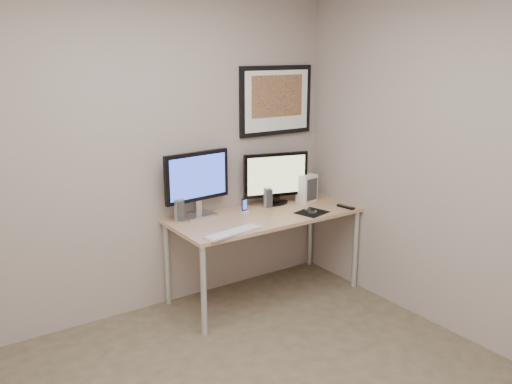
# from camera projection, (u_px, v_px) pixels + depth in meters

# --- Properties ---
(room) EXTENTS (3.60, 3.60, 3.60)m
(room) POSITION_uv_depth(u_px,v_px,m) (211.00, 126.00, 3.01)
(room) COLOR white
(room) RESTS_ON ground
(desk) EXTENTS (1.60, 0.70, 0.73)m
(desk) POSITION_uv_depth(u_px,v_px,m) (265.00, 221.00, 4.52)
(desk) COLOR #996E4A
(desk) RESTS_ON floor
(framed_art) EXTENTS (0.75, 0.04, 0.60)m
(framed_art) POSITION_uv_depth(u_px,v_px,m) (276.00, 100.00, 4.73)
(framed_art) COLOR black
(framed_art) RESTS_ON room
(monitor_large) EXTENTS (0.59, 0.21, 0.54)m
(monitor_large) POSITION_uv_depth(u_px,v_px,m) (197.00, 181.00, 4.36)
(monitor_large) COLOR #BBBBC0
(monitor_large) RESTS_ON desk
(monitor_tv) EXTENTS (0.58, 0.19, 0.46)m
(monitor_tv) POSITION_uv_depth(u_px,v_px,m) (276.00, 177.00, 4.71)
(monitor_tv) COLOR black
(monitor_tv) RESTS_ON desk
(speaker_left) EXTENTS (0.08, 0.08, 0.19)m
(speaker_left) POSITION_uv_depth(u_px,v_px,m) (179.00, 210.00, 4.27)
(speaker_left) COLOR #BBBBC0
(speaker_left) RESTS_ON desk
(speaker_right) EXTENTS (0.09, 0.09, 0.18)m
(speaker_right) POSITION_uv_depth(u_px,v_px,m) (268.00, 198.00, 4.64)
(speaker_right) COLOR #BBBBC0
(speaker_right) RESTS_ON desk
(phone_dock) EXTENTS (0.06, 0.06, 0.12)m
(phone_dock) POSITION_uv_depth(u_px,v_px,m) (244.00, 205.00, 4.53)
(phone_dock) COLOR black
(phone_dock) RESTS_ON desk
(keyboard) EXTENTS (0.49, 0.20, 0.02)m
(keyboard) POSITION_uv_depth(u_px,v_px,m) (233.00, 232.00, 4.02)
(keyboard) COLOR silver
(keyboard) RESTS_ON desk
(mousepad) EXTENTS (0.29, 0.27, 0.00)m
(mousepad) POSITION_uv_depth(u_px,v_px,m) (312.00, 212.00, 4.53)
(mousepad) COLOR black
(mousepad) RESTS_ON desk
(mouse) EXTENTS (0.09, 0.12, 0.04)m
(mouse) POSITION_uv_depth(u_px,v_px,m) (311.00, 210.00, 4.54)
(mouse) COLOR black
(mouse) RESTS_ON mousepad
(remote) EXTENTS (0.07, 0.17, 0.02)m
(remote) POSITION_uv_depth(u_px,v_px,m) (346.00, 207.00, 4.67)
(remote) COLOR black
(remote) RESTS_ON desk
(fan_unit) EXTENTS (0.18, 0.14, 0.25)m
(fan_unit) POSITION_uv_depth(u_px,v_px,m) (307.00, 188.00, 4.83)
(fan_unit) COLOR silver
(fan_unit) RESTS_ON desk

